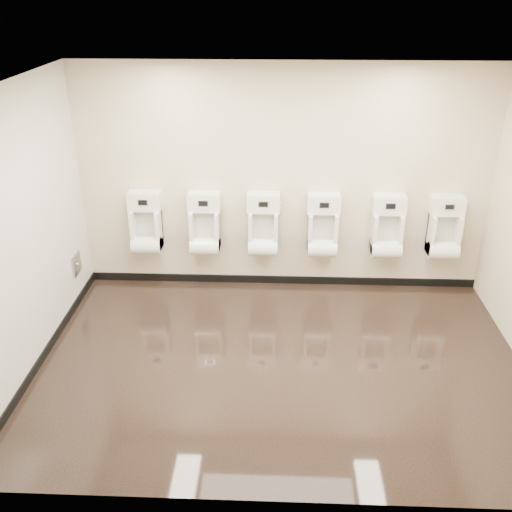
{
  "coord_description": "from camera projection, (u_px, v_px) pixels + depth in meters",
  "views": [
    {
      "loc": [
        -0.06,
        -4.85,
        3.61
      ],
      "look_at": [
        -0.28,
        0.55,
        0.97
      ],
      "focal_mm": 40.0,
      "sensor_mm": 36.0,
      "label": 1
    }
  ],
  "objects": [
    {
      "name": "tile_overlay_left",
      "position": [
        21.0,
        237.0,
        5.41
      ],
      "size": [
        0.01,
        3.5,
        2.8
      ],
      "primitive_type": "cube",
      "color": "silver",
      "rests_on": "ground"
    },
    {
      "name": "urinal_1",
      "position": [
        205.0,
        228.0,
        7.06
      ],
      "size": [
        0.41,
        0.31,
        0.77
      ],
      "color": "white",
      "rests_on": "back_wall"
    },
    {
      "name": "skirting_left",
      "position": [
        45.0,
        353.0,
        6.01
      ],
      "size": [
        0.02,
        3.5,
        0.1
      ],
      "primitive_type": "cube",
      "color": "black",
      "rests_on": "ground"
    },
    {
      "name": "urinal_0",
      "position": [
        146.0,
        227.0,
        7.09
      ],
      "size": [
        0.41,
        0.31,
        0.77
      ],
      "color": "white",
      "rests_on": "back_wall"
    },
    {
      "name": "left_wall",
      "position": [
        20.0,
        237.0,
        5.41
      ],
      "size": [
        0.02,
        3.5,
        2.8
      ],
      "primitive_type": "cube",
      "color": "beige",
      "rests_on": "ground"
    },
    {
      "name": "ground",
      "position": [
        281.0,
        363.0,
        5.94
      ],
      "size": [
        5.0,
        3.5,
        0.0
      ],
      "primitive_type": "cube",
      "color": "black",
      "rests_on": "ground"
    },
    {
      "name": "access_panel",
      "position": [
        76.0,
        264.0,
        6.89
      ],
      "size": [
        0.04,
        0.25,
        0.25
      ],
      "color": "#9E9EA3",
      "rests_on": "left_wall"
    },
    {
      "name": "skirting_back",
      "position": [
        281.0,
        280.0,
        7.48
      ],
      "size": [
        5.0,
        0.02,
        0.1
      ],
      "primitive_type": "cube",
      "color": "black",
      "rests_on": "ground"
    },
    {
      "name": "front_wall",
      "position": [
        284.0,
        351.0,
        3.75
      ],
      "size": [
        5.0,
        0.02,
        2.8
      ],
      "primitive_type": "cube",
      "color": "beige",
      "rests_on": "ground"
    },
    {
      "name": "urinal_3",
      "position": [
        323.0,
        230.0,
        7.01
      ],
      "size": [
        0.41,
        0.31,
        0.77
      ],
      "color": "white",
      "rests_on": "back_wall"
    },
    {
      "name": "back_wall",
      "position": [
        283.0,
        181.0,
        6.89
      ],
      "size": [
        5.0,
        0.02,
        2.8
      ],
      "primitive_type": "cube",
      "color": "beige",
      "rests_on": "ground"
    },
    {
      "name": "urinal_5",
      "position": [
        444.0,
        232.0,
        6.95
      ],
      "size": [
        0.41,
        0.31,
        0.77
      ],
      "color": "white",
      "rests_on": "back_wall"
    },
    {
      "name": "urinal_4",
      "position": [
        387.0,
        231.0,
        6.98
      ],
      "size": [
        0.41,
        0.31,
        0.77
      ],
      "color": "white",
      "rests_on": "back_wall"
    },
    {
      "name": "ceiling",
      "position": [
        287.0,
        87.0,
        4.71
      ],
      "size": [
        5.0,
        3.5,
        0.0
      ],
      "primitive_type": "cube",
      "color": "silver"
    },
    {
      "name": "urinal_2",
      "position": [
        263.0,
        229.0,
        7.03
      ],
      "size": [
        0.41,
        0.31,
        0.77
      ],
      "color": "white",
      "rests_on": "back_wall"
    }
  ]
}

